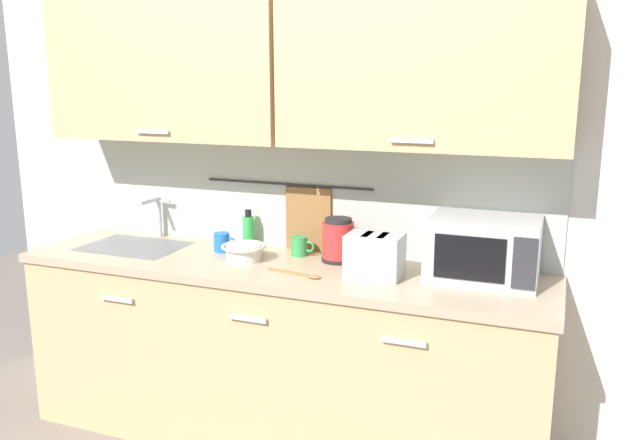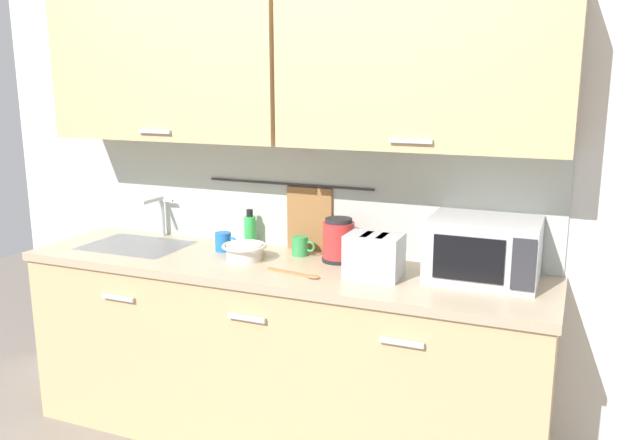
{
  "view_description": "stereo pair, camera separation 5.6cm",
  "coord_description": "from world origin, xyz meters",
  "px_view_note": "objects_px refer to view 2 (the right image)",
  "views": [
    {
      "loc": [
        1.23,
        -2.31,
        1.75
      ],
      "look_at": [
        0.2,
        0.33,
        1.12
      ],
      "focal_mm": 35.96,
      "sensor_mm": 36.0,
      "label": 1
    },
    {
      "loc": [
        1.28,
        -2.29,
        1.75
      ],
      "look_at": [
        0.2,
        0.33,
        1.12
      ],
      "focal_mm": 35.96,
      "sensor_mm": 36.0,
      "label": 2
    }
  ],
  "objects_px": {
    "electric_kettle": "(339,241)",
    "mixing_bowl": "(244,251)",
    "mug_near_sink": "(224,242)",
    "toaster": "(374,256)",
    "wooden_spoon": "(299,274)",
    "dish_soap_bottle": "(250,230)",
    "microwave": "(483,250)",
    "mug_by_kettle": "(301,246)"
  },
  "relations": [
    {
      "from": "electric_kettle",
      "to": "mixing_bowl",
      "type": "distance_m",
      "value": 0.46
    },
    {
      "from": "mug_near_sink",
      "to": "toaster",
      "type": "bearing_deg",
      "value": -8.54
    },
    {
      "from": "toaster",
      "to": "wooden_spoon",
      "type": "height_order",
      "value": "toaster"
    },
    {
      "from": "mug_near_sink",
      "to": "wooden_spoon",
      "type": "xyz_separation_m",
      "value": [
        0.52,
        -0.23,
        -0.04
      ]
    },
    {
      "from": "electric_kettle",
      "to": "toaster",
      "type": "bearing_deg",
      "value": -37.48
    },
    {
      "from": "dish_soap_bottle",
      "to": "mixing_bowl",
      "type": "relative_size",
      "value": 0.92
    },
    {
      "from": "mixing_bowl",
      "to": "toaster",
      "type": "distance_m",
      "value": 0.66
    },
    {
      "from": "electric_kettle",
      "to": "dish_soap_bottle",
      "type": "height_order",
      "value": "electric_kettle"
    },
    {
      "from": "electric_kettle",
      "to": "mixing_bowl",
      "type": "xyz_separation_m",
      "value": [
        -0.43,
        -0.15,
        -0.06
      ]
    },
    {
      "from": "microwave",
      "to": "mug_near_sink",
      "type": "bearing_deg",
      "value": -179.57
    },
    {
      "from": "toaster",
      "to": "mixing_bowl",
      "type": "bearing_deg",
      "value": 178.04
    },
    {
      "from": "mixing_bowl",
      "to": "wooden_spoon",
      "type": "xyz_separation_m",
      "value": [
        0.35,
        -0.13,
        -0.04
      ]
    },
    {
      "from": "dish_soap_bottle",
      "to": "mug_near_sink",
      "type": "relative_size",
      "value": 1.63
    },
    {
      "from": "mug_by_kettle",
      "to": "mixing_bowl",
      "type": "bearing_deg",
      "value": -141.23
    },
    {
      "from": "microwave",
      "to": "dish_soap_bottle",
      "type": "relative_size",
      "value": 2.35
    },
    {
      "from": "electric_kettle",
      "to": "dish_soap_bottle",
      "type": "distance_m",
      "value": 0.53
    },
    {
      "from": "toaster",
      "to": "mug_near_sink",
      "type": "bearing_deg",
      "value": 171.46
    },
    {
      "from": "electric_kettle",
      "to": "wooden_spoon",
      "type": "bearing_deg",
      "value": -106.2
    },
    {
      "from": "mug_near_sink",
      "to": "dish_soap_bottle",
      "type": "bearing_deg",
      "value": 56.25
    },
    {
      "from": "mixing_bowl",
      "to": "microwave",
      "type": "bearing_deg",
      "value": 5.8
    },
    {
      "from": "wooden_spoon",
      "to": "electric_kettle",
      "type": "bearing_deg",
      "value": 73.8
    },
    {
      "from": "microwave",
      "to": "mug_by_kettle",
      "type": "height_order",
      "value": "microwave"
    },
    {
      "from": "dish_soap_bottle",
      "to": "wooden_spoon",
      "type": "relative_size",
      "value": 0.71
    },
    {
      "from": "microwave",
      "to": "mug_near_sink",
      "type": "distance_m",
      "value": 1.28
    },
    {
      "from": "mug_near_sink",
      "to": "microwave",
      "type": "bearing_deg",
      "value": 0.43
    },
    {
      "from": "mug_near_sink",
      "to": "toaster",
      "type": "xyz_separation_m",
      "value": [
        0.83,
        -0.12,
        0.05
      ]
    },
    {
      "from": "electric_kettle",
      "to": "mug_near_sink",
      "type": "xyz_separation_m",
      "value": [
        -0.6,
        -0.05,
        -0.05
      ]
    },
    {
      "from": "mug_by_kettle",
      "to": "wooden_spoon",
      "type": "xyz_separation_m",
      "value": [
        0.13,
        -0.3,
        -0.04
      ]
    },
    {
      "from": "electric_kettle",
      "to": "dish_soap_bottle",
      "type": "bearing_deg",
      "value": 171.71
    },
    {
      "from": "dish_soap_bottle",
      "to": "mixing_bowl",
      "type": "distance_m",
      "value": 0.25
    },
    {
      "from": "microwave",
      "to": "dish_soap_bottle",
      "type": "distance_m",
      "value": 1.2
    },
    {
      "from": "toaster",
      "to": "electric_kettle",
      "type": "bearing_deg",
      "value": 142.52
    },
    {
      "from": "mixing_bowl",
      "to": "toaster",
      "type": "relative_size",
      "value": 0.84
    },
    {
      "from": "electric_kettle",
      "to": "wooden_spoon",
      "type": "height_order",
      "value": "electric_kettle"
    },
    {
      "from": "mug_near_sink",
      "to": "mixing_bowl",
      "type": "xyz_separation_m",
      "value": [
        0.17,
        -0.1,
        -0.0
      ]
    },
    {
      "from": "dish_soap_bottle",
      "to": "wooden_spoon",
      "type": "xyz_separation_m",
      "value": [
        0.44,
        -0.36,
        -0.08
      ]
    },
    {
      "from": "toaster",
      "to": "mug_by_kettle",
      "type": "relative_size",
      "value": 2.13
    },
    {
      "from": "microwave",
      "to": "mug_by_kettle",
      "type": "relative_size",
      "value": 3.83
    },
    {
      "from": "microwave",
      "to": "toaster",
      "type": "height_order",
      "value": "microwave"
    },
    {
      "from": "electric_kettle",
      "to": "toaster",
      "type": "relative_size",
      "value": 0.89
    },
    {
      "from": "wooden_spoon",
      "to": "dish_soap_bottle",
      "type": "bearing_deg",
      "value": 140.82
    },
    {
      "from": "mixing_bowl",
      "to": "mug_by_kettle",
      "type": "height_order",
      "value": "mug_by_kettle"
    }
  ]
}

